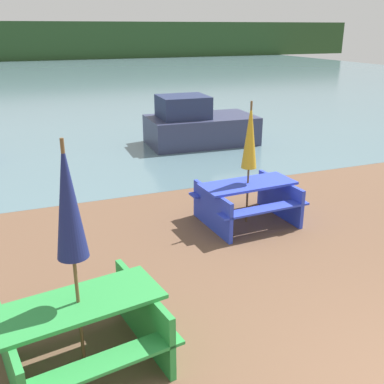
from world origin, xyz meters
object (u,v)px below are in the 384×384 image
picnic_table_green (81,328)px  umbrella_gold (250,136)px  umbrella_navy (68,202)px  boat (198,126)px  picnic_table_blue (247,198)px

picnic_table_green → umbrella_gold: bearing=38.6°
umbrella_navy → boat: 9.83m
umbrella_navy → picnic_table_blue: bearing=38.6°
picnic_table_green → picnic_table_blue: (3.38, 2.69, -0.01)m
picnic_table_green → picnic_table_blue: size_ratio=1.05×
boat → picnic_table_green: bearing=-117.2°
boat → umbrella_navy: bearing=-117.2°
picnic_table_blue → umbrella_navy: bearing=-141.4°
umbrella_gold → boat: bearing=76.3°
umbrella_navy → boat: size_ratio=0.75×
umbrella_navy → umbrella_gold: bearing=38.6°
umbrella_gold → boat: size_ratio=0.67×
umbrella_navy → umbrella_gold: umbrella_navy is taller
boat → umbrella_gold: bearing=-101.4°
picnic_table_green → boat: size_ratio=0.57×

